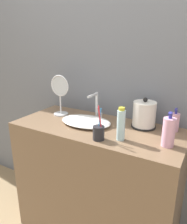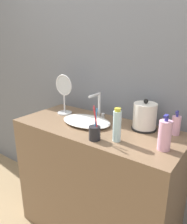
{
  "view_description": "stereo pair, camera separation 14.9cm",
  "coord_description": "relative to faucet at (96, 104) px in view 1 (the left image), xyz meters",
  "views": [
    {
      "loc": [
        0.68,
        -0.96,
        1.48
      ],
      "look_at": [
        -0.03,
        0.26,
        1.02
      ],
      "focal_mm": 35.0,
      "sensor_mm": 36.0,
      "label": 1
    },
    {
      "loc": [
        0.81,
        -0.88,
        1.48
      ],
      "look_at": [
        -0.03,
        0.26,
        1.02
      ],
      "focal_mm": 35.0,
      "sensor_mm": 36.0,
      "label": 2
    }
  ],
  "objects": [
    {
      "name": "faucet",
      "position": [
        0.0,
        0.0,
        0.0
      ],
      "size": [
        0.06,
        0.14,
        0.2
      ],
      "color": "silver",
      "rests_on": "vanity_counter"
    },
    {
      "name": "wall_back",
      "position": [
        0.09,
        0.13,
        0.27
      ],
      "size": [
        6.0,
        0.04,
        2.6
      ],
      "color": "slate",
      "rests_on": "ground_plane"
    },
    {
      "name": "shampoo_bottle",
      "position": [
        0.31,
        -0.26,
        -0.01
      ],
      "size": [
        0.05,
        0.05,
        0.2
      ],
      "color": "silver",
      "rests_on": "vanity_counter"
    },
    {
      "name": "vanity_counter",
      "position": [
        0.09,
        -0.15,
        -0.57
      ],
      "size": [
        1.18,
        0.52,
        0.92
      ],
      "color": "brown",
      "rests_on": "ground_plane"
    },
    {
      "name": "mouthwash_bottle",
      "position": [
        0.57,
        -0.21,
        -0.03
      ],
      "size": [
        0.07,
        0.07,
        0.2
      ],
      "color": "#EAA8C6",
      "rests_on": "vanity_counter"
    },
    {
      "name": "toothbrush_cup",
      "position": [
        0.2,
        -0.33,
        -0.06
      ],
      "size": [
        0.07,
        0.07,
        0.22
      ],
      "color": "#232328",
      "rests_on": "vanity_counter"
    },
    {
      "name": "sink_basin",
      "position": [
        -0.01,
        -0.14,
        -0.09
      ],
      "size": [
        0.37,
        0.26,
        0.04
      ],
      "color": "white",
      "rests_on": "vanity_counter"
    },
    {
      "name": "vanity_mirror",
      "position": [
        -0.29,
        -0.07,
        0.06
      ],
      "size": [
        0.17,
        0.12,
        0.32
      ],
      "color": "silver",
      "rests_on": "vanity_counter"
    },
    {
      "name": "electric_kettle",
      "position": [
        0.37,
        0.0,
        -0.03
      ],
      "size": [
        0.17,
        0.17,
        0.21
      ],
      "color": "black",
      "rests_on": "vanity_counter"
    },
    {
      "name": "lotion_bottle",
      "position": [
        0.56,
        0.04,
        -0.05
      ],
      "size": [
        0.05,
        0.05,
        0.16
      ],
      "color": "#EAA8C6",
      "rests_on": "vanity_counter"
    }
  ]
}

